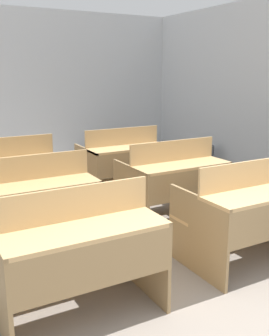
{
  "coord_description": "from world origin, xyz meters",
  "views": [
    {
      "loc": [
        -1.66,
        -1.1,
        1.68
      ],
      "look_at": [
        0.16,
        2.16,
        0.77
      ],
      "focal_mm": 42.0,
      "sensor_mm": 36.0,
      "label": 1
    }
  ],
  "objects_px": {
    "bench_front_right": "(248,212)",
    "bench_second_right": "(173,180)",
    "bench_front_left": "(78,251)",
    "bench_third_right": "(123,161)",
    "bench_second_left": "(34,203)",
    "bench_third_left": "(10,175)",
    "wastepaper_bin": "(207,157)"
  },
  "relations": [
    {
      "from": "bench_front_right",
      "to": "bench_second_right",
      "type": "distance_m",
      "value": 1.18
    },
    {
      "from": "bench_front_left",
      "to": "bench_front_right",
      "type": "height_order",
      "value": "same"
    },
    {
      "from": "bench_third_right",
      "to": "bench_second_left",
      "type": "bearing_deg",
      "value": -143.05
    },
    {
      "from": "bench_second_right",
      "to": "bench_third_right",
      "type": "xyz_separation_m",
      "value": [
        -0.04,
        1.17,
        0.0
      ]
    },
    {
      "from": "bench_second_right",
      "to": "bench_third_left",
      "type": "height_order",
      "value": "same"
    },
    {
      "from": "bench_front_right",
      "to": "bench_third_left",
      "type": "distance_m",
      "value": 2.82
    },
    {
      "from": "bench_front_right",
      "to": "bench_front_left",
      "type": "bearing_deg",
      "value": -180.0
    },
    {
      "from": "bench_front_right",
      "to": "bench_third_left",
      "type": "relative_size",
      "value": 1.0
    },
    {
      "from": "bench_front_left",
      "to": "bench_second_left",
      "type": "xyz_separation_m",
      "value": [
        0.01,
        1.17,
        0.0
      ]
    },
    {
      "from": "bench_second_left",
      "to": "bench_third_right",
      "type": "height_order",
      "value": "same"
    },
    {
      "from": "bench_third_left",
      "to": "bench_third_right",
      "type": "height_order",
      "value": "same"
    },
    {
      "from": "bench_front_right",
      "to": "bench_third_right",
      "type": "xyz_separation_m",
      "value": [
        -0.03,
        2.36,
        0.0
      ]
    },
    {
      "from": "bench_front_left",
      "to": "wastepaper_bin",
      "type": "relative_size",
      "value": 2.79
    },
    {
      "from": "bench_front_left",
      "to": "bench_third_left",
      "type": "xyz_separation_m",
      "value": [
        0.03,
        2.33,
        0.0
      ]
    },
    {
      "from": "bench_front_left",
      "to": "bench_front_right",
      "type": "xyz_separation_m",
      "value": [
        1.62,
        0.0,
        0.0
      ]
    },
    {
      "from": "bench_second_right",
      "to": "bench_third_right",
      "type": "distance_m",
      "value": 1.17
    },
    {
      "from": "bench_front_right",
      "to": "wastepaper_bin",
      "type": "xyz_separation_m",
      "value": [
        2.0,
        2.99,
        -0.27
      ]
    },
    {
      "from": "bench_front_right",
      "to": "bench_second_right",
      "type": "xyz_separation_m",
      "value": [
        0.01,
        1.18,
        0.0
      ]
    },
    {
      "from": "bench_front_right",
      "to": "bench_second_left",
      "type": "distance_m",
      "value": 1.99
    },
    {
      "from": "bench_second_right",
      "to": "bench_third_left",
      "type": "distance_m",
      "value": 1.97
    },
    {
      "from": "bench_second_right",
      "to": "wastepaper_bin",
      "type": "distance_m",
      "value": 2.7
    },
    {
      "from": "bench_front_left",
      "to": "wastepaper_bin",
      "type": "xyz_separation_m",
      "value": [
        3.61,
        2.99,
        -0.27
      ]
    },
    {
      "from": "bench_front_left",
      "to": "bench_second_right",
      "type": "height_order",
      "value": "same"
    },
    {
      "from": "bench_second_right",
      "to": "bench_front_left",
      "type": "bearing_deg",
      "value": -143.94
    },
    {
      "from": "wastepaper_bin",
      "to": "bench_second_left",
      "type": "bearing_deg",
      "value": -153.19
    },
    {
      "from": "bench_third_right",
      "to": "bench_second_right",
      "type": "bearing_deg",
      "value": -88.25
    },
    {
      "from": "bench_front_left",
      "to": "bench_second_right",
      "type": "xyz_separation_m",
      "value": [
        1.62,
        1.18,
        0.0
      ]
    },
    {
      "from": "bench_front_left",
      "to": "bench_third_left",
      "type": "bearing_deg",
      "value": 89.3
    },
    {
      "from": "bench_second_left",
      "to": "bench_third_right",
      "type": "bearing_deg",
      "value": 36.95
    },
    {
      "from": "bench_front_left",
      "to": "bench_second_left",
      "type": "relative_size",
      "value": 1.0
    },
    {
      "from": "bench_front_left",
      "to": "bench_third_right",
      "type": "bearing_deg",
      "value": 56.03
    },
    {
      "from": "wastepaper_bin",
      "to": "bench_front_right",
      "type": "bearing_deg",
      "value": -123.71
    }
  ]
}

